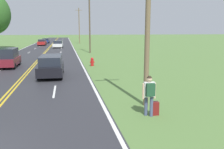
{
  "coord_description": "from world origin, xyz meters",
  "views": [
    {
      "loc": [
        3.33,
        -6.8,
        3.63
      ],
      "look_at": [
        6.13,
        7.36,
        0.94
      ],
      "focal_mm": 38.0,
      "sensor_mm": 36.0,
      "label": 1
    }
  ],
  "objects_px": {
    "car_black_van_approaching": "(51,65)",
    "car_maroon_van_mid_near": "(8,58)",
    "suitcase": "(155,109)",
    "car_dark_blue_sedan_distant": "(46,41)",
    "car_white_sedan_mid_far": "(58,44)",
    "car_red_sedan_receding": "(42,42)",
    "hitchhiker_person": "(149,92)",
    "fire_hydrant": "(92,62)"
  },
  "relations": [
    {
      "from": "car_black_van_approaching",
      "to": "car_maroon_van_mid_near",
      "type": "distance_m",
      "value": 7.16
    },
    {
      "from": "suitcase",
      "to": "car_dark_blue_sedan_distant",
      "type": "distance_m",
      "value": 62.99
    },
    {
      "from": "car_white_sedan_mid_far",
      "to": "car_red_sedan_receding",
      "type": "bearing_deg",
      "value": -153.38
    },
    {
      "from": "car_black_van_approaching",
      "to": "car_dark_blue_sedan_distant",
      "type": "bearing_deg",
      "value": -173.98
    },
    {
      "from": "car_maroon_van_mid_near",
      "to": "suitcase",
      "type": "bearing_deg",
      "value": -150.12
    },
    {
      "from": "hitchhiker_person",
      "to": "car_maroon_van_mid_near",
      "type": "xyz_separation_m",
      "value": [
        -9.05,
        15.81,
        -0.11
      ]
    },
    {
      "from": "suitcase",
      "to": "car_black_van_approaching",
      "type": "relative_size",
      "value": 0.13
    },
    {
      "from": "car_maroon_van_mid_near",
      "to": "car_dark_blue_sedan_distant",
      "type": "bearing_deg",
      "value": -1.03
    },
    {
      "from": "car_white_sedan_mid_far",
      "to": "car_dark_blue_sedan_distant",
      "type": "height_order",
      "value": "car_white_sedan_mid_far"
    },
    {
      "from": "fire_hydrant",
      "to": "car_dark_blue_sedan_distant",
      "type": "relative_size",
      "value": 0.22
    },
    {
      "from": "suitcase",
      "to": "car_maroon_van_mid_near",
      "type": "distance_m",
      "value": 18.32
    },
    {
      "from": "hitchhiker_person",
      "to": "car_white_sedan_mid_far",
      "type": "height_order",
      "value": "hitchhiker_person"
    },
    {
      "from": "suitcase",
      "to": "car_black_van_approaching",
      "type": "height_order",
      "value": "car_black_van_approaching"
    },
    {
      "from": "car_white_sedan_mid_far",
      "to": "car_dark_blue_sedan_distant",
      "type": "bearing_deg",
      "value": -166.18
    },
    {
      "from": "car_red_sedan_receding",
      "to": "car_dark_blue_sedan_distant",
      "type": "xyz_separation_m",
      "value": [
        0.1,
        10.72,
        -0.04
      ]
    },
    {
      "from": "car_red_sedan_receding",
      "to": "car_dark_blue_sedan_distant",
      "type": "relative_size",
      "value": 1.13
    },
    {
      "from": "suitcase",
      "to": "car_red_sedan_receding",
      "type": "relative_size",
      "value": 0.14
    },
    {
      "from": "fire_hydrant",
      "to": "car_red_sedan_receding",
      "type": "bearing_deg",
      "value": 102.69
    },
    {
      "from": "car_maroon_van_mid_near",
      "to": "car_black_van_approaching",
      "type": "bearing_deg",
      "value": -142.08
    },
    {
      "from": "suitcase",
      "to": "car_white_sedan_mid_far",
      "type": "height_order",
      "value": "car_white_sedan_mid_far"
    },
    {
      "from": "hitchhiker_person",
      "to": "suitcase",
      "type": "relative_size",
      "value": 2.74
    },
    {
      "from": "fire_hydrant",
      "to": "car_white_sedan_mid_far",
      "type": "relative_size",
      "value": 0.21
    },
    {
      "from": "car_red_sedan_receding",
      "to": "car_dark_blue_sedan_distant",
      "type": "distance_m",
      "value": 10.72
    },
    {
      "from": "car_black_van_approaching",
      "to": "hitchhiker_person",
      "type": "bearing_deg",
      "value": 25.44
    },
    {
      "from": "fire_hydrant",
      "to": "car_red_sedan_receding",
      "type": "distance_m",
      "value": 37.48
    },
    {
      "from": "car_maroon_van_mid_near",
      "to": "car_red_sedan_receding",
      "type": "bearing_deg",
      "value": -0.95
    },
    {
      "from": "car_maroon_van_mid_near",
      "to": "car_red_sedan_receding",
      "type": "xyz_separation_m",
      "value": [
        0.09,
        35.85,
        -0.2
      ]
    },
    {
      "from": "car_maroon_van_mid_near",
      "to": "car_dark_blue_sedan_distant",
      "type": "relative_size",
      "value": 1.1
    },
    {
      "from": "hitchhiker_person",
      "to": "suitcase",
      "type": "distance_m",
      "value": 0.83
    },
    {
      "from": "car_maroon_van_mid_near",
      "to": "car_red_sedan_receding",
      "type": "height_order",
      "value": "car_maroon_van_mid_near"
    },
    {
      "from": "suitcase",
      "to": "car_black_van_approaching",
      "type": "xyz_separation_m",
      "value": [
        -4.86,
        10.16,
        0.57
      ]
    },
    {
      "from": "car_black_van_approaching",
      "to": "car_dark_blue_sedan_distant",
      "type": "distance_m",
      "value": 52.34
    },
    {
      "from": "suitcase",
      "to": "car_white_sedan_mid_far",
      "type": "xyz_separation_m",
      "value": [
        -5.18,
        42.52,
        0.46
      ]
    },
    {
      "from": "car_black_van_approaching",
      "to": "car_red_sedan_receding",
      "type": "distance_m",
      "value": 41.67
    },
    {
      "from": "car_dark_blue_sedan_distant",
      "to": "car_black_van_approaching",
      "type": "bearing_deg",
      "value": -173.83
    },
    {
      "from": "hitchhiker_person",
      "to": "car_red_sedan_receding",
      "type": "xyz_separation_m",
      "value": [
        -8.96,
        51.66,
        -0.31
      ]
    },
    {
      "from": "fire_hydrant",
      "to": "car_dark_blue_sedan_distant",
      "type": "xyz_separation_m",
      "value": [
        -8.13,
        47.29,
        0.28
      ]
    },
    {
      "from": "hitchhiker_person",
      "to": "car_maroon_van_mid_near",
      "type": "distance_m",
      "value": 18.22
    },
    {
      "from": "hitchhiker_person",
      "to": "car_red_sedan_receding",
      "type": "distance_m",
      "value": 52.43
    },
    {
      "from": "fire_hydrant",
      "to": "car_maroon_van_mid_near",
      "type": "xyz_separation_m",
      "value": [
        -8.33,
        0.71,
        0.52
      ]
    },
    {
      "from": "car_white_sedan_mid_far",
      "to": "fire_hydrant",
      "type": "bearing_deg",
      "value": 11.11
    },
    {
      "from": "hitchhiker_person",
      "to": "car_black_van_approaching",
      "type": "bearing_deg",
      "value": 25.72
    }
  ]
}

